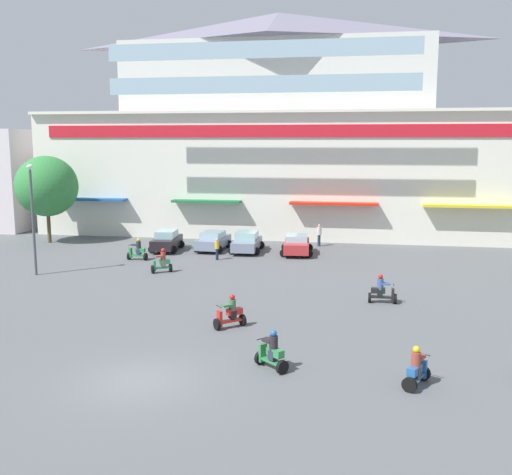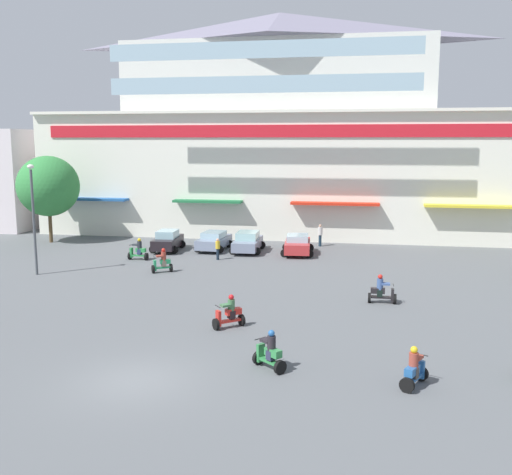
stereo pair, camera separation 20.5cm
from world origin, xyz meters
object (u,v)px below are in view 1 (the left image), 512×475
at_px(parked_car_0, 167,241).
at_px(scooter_rider_2, 417,370).
at_px(plaza_tree_0, 47,186).
at_px(scooter_rider_0, 272,353).
at_px(parked_car_1, 213,241).
at_px(pedestrian_0, 217,248).
at_px(scooter_rider_4, 138,251).
at_px(scooter_rider_8, 230,314).
at_px(scooter_rider_1, 382,291).
at_px(scooter_rider_7, 162,263).
at_px(parked_car_2, 247,242).
at_px(parked_car_3, 297,244).
at_px(pedestrian_1, 319,234).
at_px(streetlamp_near, 32,211).

relative_size(parked_car_0, scooter_rider_2, 2.72).
bearing_deg(plaza_tree_0, scooter_rider_0, -47.46).
relative_size(parked_car_1, scooter_rider_0, 2.75).
bearing_deg(pedestrian_0, parked_car_1, 108.29).
bearing_deg(pedestrian_0, parked_car_0, 148.98).
height_order(scooter_rider_2, scooter_rider_4, scooter_rider_4).
xyz_separation_m(scooter_rider_4, scooter_rider_8, (9.77, -13.93, -0.01)).
xyz_separation_m(scooter_rider_1, scooter_rider_7, (-13.65, 4.97, 0.03)).
bearing_deg(parked_car_2, scooter_rider_2, -66.22).
relative_size(parked_car_3, scooter_rider_0, 2.67).
distance_m(parked_car_2, pedestrian_0, 3.75).
height_order(plaza_tree_0, scooter_rider_7, plaza_tree_0).
height_order(plaza_tree_0, parked_car_0, plaza_tree_0).
distance_m(parked_car_1, scooter_rider_7, 8.37).
height_order(parked_car_1, pedestrian_1, pedestrian_1).
bearing_deg(streetlamp_near, plaza_tree_0, 115.14).
xyz_separation_m(scooter_rider_2, pedestrian_1, (-5.16, 27.01, 0.40)).
bearing_deg(scooter_rider_1, parked_car_0, 141.92).
bearing_deg(scooter_rider_1, pedestrian_1, 104.96).
height_order(parked_car_1, scooter_rider_8, scooter_rider_8).
bearing_deg(scooter_rider_4, plaza_tree_0, 150.01).
bearing_deg(pedestrian_0, parked_car_3, 29.62).
distance_m(parked_car_3, scooter_rider_7, 10.98).
xyz_separation_m(plaza_tree_0, parked_car_3, (20.80, -1.65, -3.93)).
bearing_deg(parked_car_1, pedestrian_1, 21.40).
distance_m(scooter_rider_2, scooter_rider_4, 25.95).
bearing_deg(scooter_rider_0, scooter_rider_2, -7.49).
xyz_separation_m(parked_car_0, scooter_rider_8, (8.88, -17.75, -0.15)).
bearing_deg(scooter_rider_4, pedestrian_1, 32.41).
bearing_deg(scooter_rider_2, parked_car_2, 113.78).
xyz_separation_m(parked_car_2, scooter_rider_2, (10.42, -23.65, -0.17)).
bearing_deg(plaza_tree_0, parked_car_3, -4.53).
distance_m(scooter_rider_1, scooter_rider_8, 8.75).
bearing_deg(plaza_tree_0, scooter_rider_1, -28.22).
height_order(parked_car_1, scooter_rider_7, scooter_rider_7).
bearing_deg(parked_car_0, pedestrian_0, -31.02).
bearing_deg(scooter_rider_4, parked_car_0, 76.80).
distance_m(parked_car_3, scooter_rider_2, 24.17).
distance_m(parked_car_3, scooter_rider_0, 22.63).
relative_size(parked_car_1, pedestrian_1, 2.39).
height_order(scooter_rider_4, pedestrian_1, pedestrian_1).
distance_m(parked_car_2, scooter_rider_0, 23.57).
distance_m(plaza_tree_0, scooter_rider_8, 28.09).
distance_m(parked_car_0, parked_car_3, 10.01).
xyz_separation_m(scooter_rider_4, scooter_rider_7, (3.03, -3.58, -0.00)).
bearing_deg(parked_car_0, parked_car_2, 5.89).
distance_m(parked_car_2, scooter_rider_8, 18.58).
distance_m(plaza_tree_0, parked_car_1, 14.80).
relative_size(parked_car_1, parked_car_3, 1.03).
relative_size(scooter_rider_8, streetlamp_near, 0.22).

